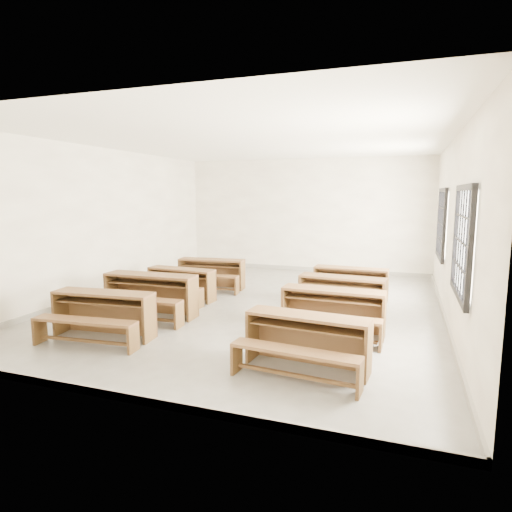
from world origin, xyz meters
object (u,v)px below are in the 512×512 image
(desk_set_2, at_px, (180,282))
(desk_set_7, at_px, (350,281))
(desk_set_4, at_px, (306,338))
(desk_set_5, at_px, (332,308))
(desk_set_1, at_px, (149,292))
(desk_set_3, at_px, (211,272))
(desk_set_6, at_px, (341,293))
(desk_set_0, at_px, (102,311))

(desk_set_2, bearing_deg, desk_set_7, 23.68)
(desk_set_4, bearing_deg, desk_set_5, 92.14)
(desk_set_1, xyz_separation_m, desk_set_4, (3.22, -1.42, -0.04))
(desk_set_1, bearing_deg, desk_set_4, -25.81)
(desk_set_4, bearing_deg, desk_set_3, 134.41)
(desk_set_3, height_order, desk_set_6, desk_set_6)
(desk_set_7, bearing_deg, desk_set_4, -88.36)
(desk_set_2, xyz_separation_m, desk_set_3, (0.14, 1.21, 0.02))
(desk_set_0, distance_m, desk_set_1, 1.26)
(desk_set_2, xyz_separation_m, desk_set_6, (3.34, -0.01, 0.02))
(desk_set_5, height_order, desk_set_7, desk_set_5)
(desk_set_0, xyz_separation_m, desk_set_4, (3.24, -0.15, -0.01))
(desk_set_4, relative_size, desk_set_5, 1.00)
(desk_set_3, height_order, desk_set_4, desk_set_4)
(desk_set_2, xyz_separation_m, desk_set_4, (3.29, -2.67, 0.02))
(desk_set_1, height_order, desk_set_6, desk_set_1)
(desk_set_0, height_order, desk_set_4, desk_set_0)
(desk_set_0, relative_size, desk_set_1, 0.95)
(desk_set_6, bearing_deg, desk_set_3, 163.44)
(desk_set_3, xyz_separation_m, desk_set_4, (3.15, -3.88, 0.01))
(desk_set_2, xyz_separation_m, desk_set_5, (3.37, -1.18, 0.04))
(desk_set_2, bearing_deg, desk_set_0, -84.35)
(desk_set_0, relative_size, desk_set_5, 1.02)
(desk_set_4, bearing_deg, desk_set_1, 161.54)
(desk_set_6, bearing_deg, desk_set_2, -175.93)
(desk_set_5, relative_size, desk_set_6, 1.00)
(desk_set_1, height_order, desk_set_2, desk_set_1)
(desk_set_0, height_order, desk_set_6, desk_set_0)
(desk_set_3, bearing_deg, desk_set_6, -26.52)
(desk_set_0, distance_m, desk_set_4, 3.24)
(desk_set_1, bearing_deg, desk_set_2, 91.24)
(desk_set_0, bearing_deg, desk_set_2, 86.07)
(desk_set_2, distance_m, desk_set_6, 3.34)
(desk_set_4, bearing_deg, desk_set_6, 94.16)
(desk_set_0, bearing_deg, desk_set_4, -7.90)
(desk_set_4, bearing_deg, desk_set_2, 146.22)
(desk_set_1, distance_m, desk_set_4, 3.52)
(desk_set_2, bearing_deg, desk_set_6, 4.30)
(desk_set_2, distance_m, desk_set_3, 1.22)
(desk_set_1, bearing_deg, desk_set_3, 86.48)
(desk_set_6, bearing_deg, desk_set_4, -86.97)
(desk_set_1, xyz_separation_m, desk_set_7, (3.29, 2.43, -0.05))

